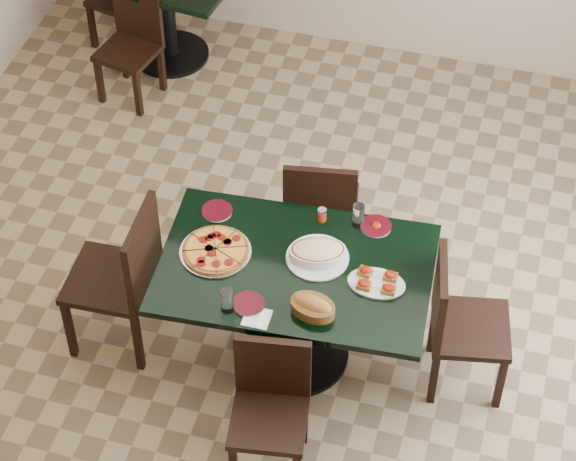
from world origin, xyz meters
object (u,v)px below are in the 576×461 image
(pepperoni_pizza, at_px, (215,250))
(bruschetta_platter, at_px, (377,281))
(chair_near, at_px, (271,401))
(lasagna_casserole, at_px, (318,253))
(chair_right, at_px, (457,319))
(bread_basket, at_px, (313,306))
(back_chair_near, at_px, (133,39))
(chair_left, at_px, (125,272))
(chair_far, at_px, (321,207))
(main_table, at_px, (295,289))

(pepperoni_pizza, xyz_separation_m, bruschetta_platter, (0.87, 0.01, 0.01))
(chair_near, distance_m, lasagna_casserole, 0.82)
(chair_right, relative_size, bread_basket, 3.35)
(chair_right, distance_m, bread_basket, 0.84)
(back_chair_near, bearing_deg, bruschetta_platter, -31.61)
(chair_left, bearing_deg, lasagna_casserole, 99.43)
(chair_far, relative_size, bread_basket, 3.35)
(back_chair_near, bearing_deg, pepperoni_pizza, -46.14)
(lasagna_casserole, height_order, bruschetta_platter, lasagna_casserole)
(chair_far, height_order, lasagna_casserole, chair_far)
(chair_near, height_order, chair_right, chair_right)
(lasagna_casserole, bearing_deg, pepperoni_pizza, 174.74)
(bread_basket, bearing_deg, bruschetta_platter, 56.47)
(chair_far, distance_m, pepperoni_pizza, 0.87)
(chair_right, xyz_separation_m, bread_basket, (-0.70, -0.36, 0.29))
(back_chair_near, bearing_deg, chair_near, -44.89)
(chair_left, bearing_deg, chair_right, 94.48)
(main_table, bearing_deg, pepperoni_pizza, 178.43)
(chair_far, height_order, bread_basket, chair_far)
(bruschetta_platter, bearing_deg, chair_near, -120.14)
(chair_left, bearing_deg, pepperoni_pizza, 100.00)
(chair_right, xyz_separation_m, back_chair_near, (-2.60, 1.92, -0.06))
(chair_left, relative_size, lasagna_casserole, 2.87)
(main_table, height_order, pepperoni_pizza, pepperoni_pizza)
(main_table, xyz_separation_m, chair_left, (-0.93, -0.13, -0.01))
(main_table, height_order, chair_near, chair_near)
(main_table, xyz_separation_m, pepperoni_pizza, (-0.44, -0.02, 0.20))
(main_table, bearing_deg, back_chair_near, 126.69)
(main_table, relative_size, chair_far, 1.67)
(chair_far, xyz_separation_m, bruschetta_platter, (0.48, -0.72, 0.27))
(back_chair_near, relative_size, lasagna_casserole, 2.33)
(main_table, xyz_separation_m, chair_right, (0.87, 0.09, -0.07))
(main_table, bearing_deg, chair_far, 89.40)
(pepperoni_pizza, distance_m, bruschetta_platter, 0.87)
(chair_left, height_order, bread_basket, chair_left)
(back_chair_near, bearing_deg, main_table, -37.95)
(bread_basket, relative_size, bruschetta_platter, 0.88)
(main_table, relative_size, chair_near, 1.82)
(back_chair_near, height_order, bruschetta_platter, back_chair_near)
(pepperoni_pizza, relative_size, bruschetta_platter, 1.25)
(main_table, relative_size, pepperoni_pizza, 3.90)
(chair_right, height_order, bread_basket, chair_right)
(chair_near, relative_size, chair_right, 0.92)
(chair_near, relative_size, pepperoni_pizza, 2.15)
(pepperoni_pizza, relative_size, lasagna_casserole, 1.11)
(chair_left, relative_size, bruschetta_platter, 3.24)
(chair_far, bearing_deg, chair_left, 33.78)
(chair_far, relative_size, back_chair_near, 1.11)
(chair_near, distance_m, chair_right, 1.11)
(bruschetta_platter, bearing_deg, back_chair_near, 137.26)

